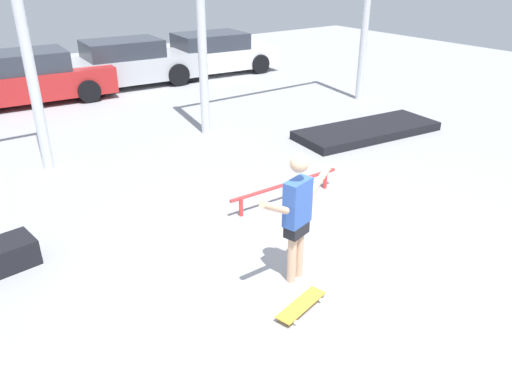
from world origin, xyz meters
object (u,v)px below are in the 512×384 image
(manual_pad, at_px, (367,131))
(parked_car_silver, at_px, (128,64))
(grind_rail, at_px, (286,187))
(parked_car_white, at_px, (214,54))
(skateboarder, at_px, (297,212))
(skateboard, at_px, (301,305))
(parked_car_red, at_px, (27,78))

(manual_pad, xyz_separation_m, parked_car_silver, (-2.54, 7.77, 0.60))
(grind_rail, height_order, parked_car_white, parked_car_white)
(manual_pad, bearing_deg, skateboarder, -146.19)
(skateboarder, xyz_separation_m, skateboard, (-0.35, -0.54, -0.91))
(manual_pad, distance_m, parked_car_silver, 8.19)
(manual_pad, height_order, parked_car_silver, parked_car_silver)
(parked_car_red, height_order, parked_car_white, parked_car_red)
(parked_car_silver, bearing_deg, skateboard, -99.47)
(skateboarder, distance_m, grind_rail, 2.35)
(skateboarder, height_order, parked_car_white, skateboarder)
(grind_rail, height_order, parked_car_red, parked_car_red)
(grind_rail, bearing_deg, skateboard, -125.38)
(skateboard, distance_m, parked_car_silver, 12.05)
(manual_pad, height_order, parked_car_red, parked_car_red)
(grind_rail, bearing_deg, parked_car_red, 101.56)
(parked_car_white, bearing_deg, skateboard, -111.73)
(parked_car_silver, height_order, parked_car_white, parked_car_silver)
(parked_car_silver, bearing_deg, skateboarder, -98.40)
(parked_car_red, distance_m, parked_car_white, 6.24)
(parked_car_red, height_order, parked_car_silver, parked_car_silver)
(skateboarder, relative_size, parked_car_red, 0.38)
(skateboard, bearing_deg, manual_pad, 21.39)
(parked_car_red, bearing_deg, skateboard, -84.25)
(skateboarder, height_order, skateboard, skateboarder)
(skateboard, distance_m, manual_pad, 6.67)
(skateboard, height_order, parked_car_red, parked_car_red)
(grind_rail, bearing_deg, parked_car_white, 64.93)
(manual_pad, relative_size, parked_car_red, 0.76)
(skateboarder, bearing_deg, manual_pad, 18.66)
(skateboarder, distance_m, skateboard, 1.11)
(skateboard, xyz_separation_m, parked_car_silver, (2.86, 11.68, 0.63))
(skateboard, xyz_separation_m, grind_rail, (1.67, 2.35, 0.21))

